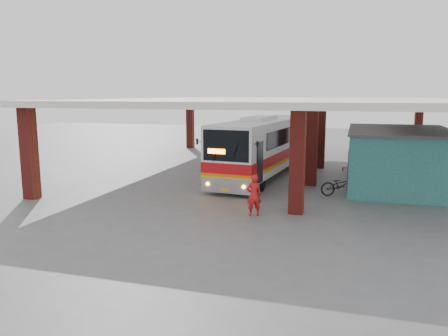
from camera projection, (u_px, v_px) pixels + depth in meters
name	position (u px, v px, depth m)	size (l,w,h in m)	color
ground	(244.00, 193.00, 22.05)	(90.00, 90.00, 0.00)	#515154
brick_columns	(288.00, 141.00, 26.00)	(20.10, 21.60, 4.35)	maroon
canopy_roof	(278.00, 101.00, 27.29)	(21.00, 23.00, 0.30)	silver
shop_building	(398.00, 158.00, 23.43)	(5.20, 8.20, 3.11)	#296661
coach_bus	(264.00, 146.00, 26.50)	(3.83, 12.77, 3.67)	white
motorcycle	(341.00, 185.00, 21.41)	(0.72, 2.06, 1.08)	black
pedestrian	(254.00, 195.00, 17.81)	(0.63, 0.41, 1.73)	red
red_chair	(347.00, 166.00, 28.33)	(0.44, 0.44, 0.79)	red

